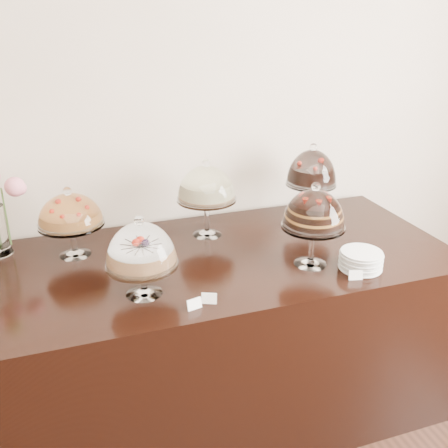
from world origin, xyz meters
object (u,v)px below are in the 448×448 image
object	(u,v)px
display_counter	(221,334)
cake_stand_sugar_sponge	(141,249)
cake_stand_cheesecake	(206,187)
plate_stack	(361,260)
cake_stand_choco_layer	(314,212)
cake_stand_fruit_tart	(70,213)
cake_stand_dark_choco	(312,171)

from	to	relation	value
display_counter	cake_stand_sugar_sponge	size ratio (longest dim) A/B	6.41
cake_stand_sugar_sponge	cake_stand_cheesecake	world-z (taller)	cake_stand_cheesecake
plate_stack	display_counter	bearing A→B (deg)	149.06
display_counter	plate_stack	bearing A→B (deg)	-30.94
cake_stand_choco_layer	cake_stand_fruit_tart	bearing A→B (deg)	156.33
display_counter	cake_stand_cheesecake	bearing A→B (deg)	87.82
cake_stand_sugar_sponge	cake_stand_dark_choco	world-z (taller)	cake_stand_dark_choco
cake_stand_dark_choco	cake_stand_fruit_tart	bearing A→B (deg)	-177.91
cake_stand_choco_layer	cake_stand_cheesecake	bearing A→B (deg)	127.03
cake_stand_sugar_sponge	cake_stand_choco_layer	size ratio (longest dim) A/B	0.88
display_counter	cake_stand_fruit_tart	distance (m)	0.96
display_counter	cake_stand_sugar_sponge	distance (m)	0.80
cake_stand_choco_layer	cake_stand_fruit_tart	size ratio (longest dim) A/B	1.16
cake_stand_sugar_sponge	cake_stand_choco_layer	xyz separation A→B (m)	(0.76, 0.01, 0.05)
cake_stand_choco_layer	plate_stack	world-z (taller)	cake_stand_choco_layer
cake_stand_fruit_tart	cake_stand_dark_choco	bearing A→B (deg)	2.09
cake_stand_cheesecake	cake_stand_fruit_tart	xyz separation A→B (m)	(-0.66, -0.02, -0.05)
cake_stand_choco_layer	cake_stand_cheesecake	xyz separation A→B (m)	(-0.35, 0.46, 0.01)
cake_stand_fruit_tart	plate_stack	world-z (taller)	cake_stand_fruit_tart
plate_stack	cake_stand_sugar_sponge	bearing A→B (deg)	174.03
display_counter	cake_stand_choco_layer	size ratio (longest dim) A/B	5.64
display_counter	cake_stand_choco_layer	bearing A→B (deg)	-30.79
cake_stand_dark_choco	cake_stand_cheesecake	bearing A→B (deg)	-177.68
cake_stand_cheesecake	cake_stand_dark_choco	world-z (taller)	cake_stand_dark_choco
display_counter	plate_stack	distance (m)	0.81
cake_stand_sugar_sponge	cake_stand_choco_layer	bearing A→B (deg)	1.08
cake_stand_cheesecake	plate_stack	xyz separation A→B (m)	(0.54, -0.58, -0.22)
cake_stand_fruit_tart	plate_stack	size ratio (longest dim) A/B	1.80
cake_stand_cheesecake	plate_stack	bearing A→B (deg)	-47.04
cake_stand_sugar_sponge	cake_stand_fruit_tart	xyz separation A→B (m)	(-0.24, 0.46, 0.01)
display_counter	cake_stand_fruit_tart	bearing A→B (deg)	160.66
display_counter	cake_stand_sugar_sponge	xyz separation A→B (m)	(-0.41, -0.23, 0.65)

